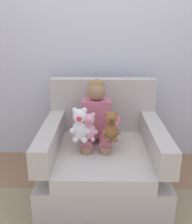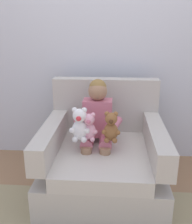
% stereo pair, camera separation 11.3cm
% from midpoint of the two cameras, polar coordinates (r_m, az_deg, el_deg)
% --- Properties ---
extents(ground_plane, '(8.00, 8.00, 0.00)m').
position_cam_midpoint_polar(ground_plane, '(2.50, 0.10, -16.42)').
color(ground_plane, '#936D4C').
extents(back_wall, '(6.00, 0.10, 2.60)m').
position_cam_midpoint_polar(back_wall, '(2.78, 0.35, 15.84)').
color(back_wall, silver).
rests_on(back_wall, ground).
extents(armchair, '(1.04, 1.04, 0.94)m').
position_cam_midpoint_polar(armchair, '(2.38, 0.12, -9.96)').
color(armchair, '#BCB7AD').
rests_on(armchair, ground).
extents(seated_child, '(0.45, 0.39, 0.82)m').
position_cam_midpoint_polar(seated_child, '(2.29, -1.36, -2.16)').
color(seated_child, '#C66B7F').
rests_on(seated_child, armchair).
extents(plush_white, '(0.17, 0.14, 0.29)m').
position_cam_midpoint_polar(plush_white, '(2.12, -5.13, -3.03)').
color(plush_white, white).
rests_on(plush_white, armchair).
extents(plush_brown, '(0.15, 0.13, 0.26)m').
position_cam_midpoint_polar(plush_brown, '(2.12, 1.86, -3.40)').
color(plush_brown, brown).
rests_on(plush_brown, armchair).
extents(plush_pink, '(0.14, 0.12, 0.24)m').
position_cam_midpoint_polar(plush_pink, '(2.14, -3.03, -3.45)').
color(plush_pink, '#EAA8BC').
rests_on(plush_pink, armchair).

